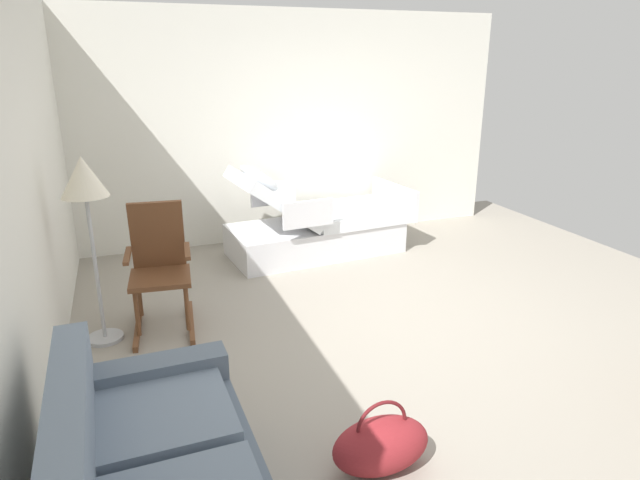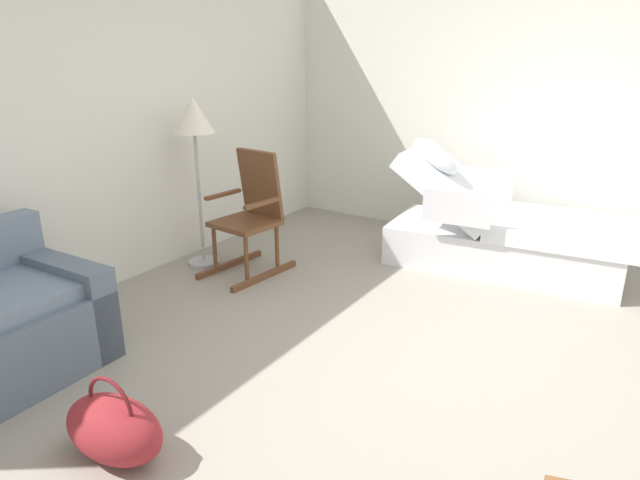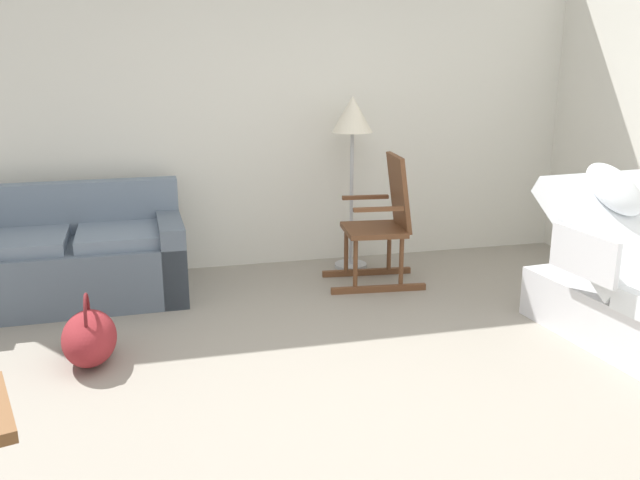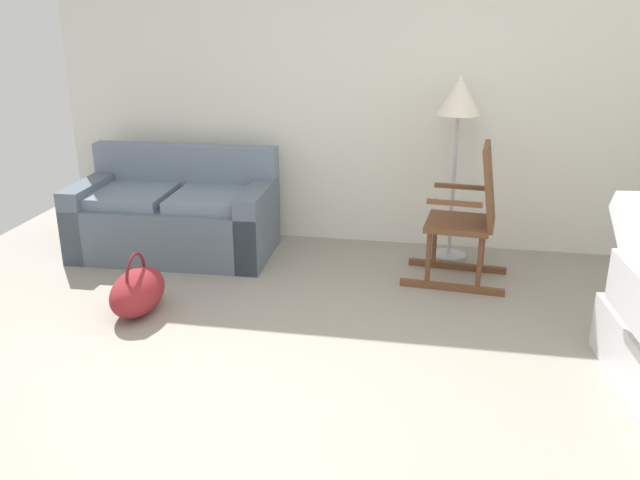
% 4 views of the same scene
% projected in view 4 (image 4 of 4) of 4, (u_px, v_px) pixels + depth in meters
% --- Properties ---
extents(ground_plane, '(6.77, 6.77, 0.00)m').
position_uv_depth(ground_plane, '(331.00, 402.00, 3.60)').
color(ground_plane, gray).
extents(back_wall, '(5.62, 0.10, 2.70)m').
position_uv_depth(back_wall, '(384.00, 85.00, 5.57)').
color(back_wall, silver).
rests_on(back_wall, ground).
extents(couch, '(1.62, 0.89, 0.85)m').
position_uv_depth(couch, '(176.00, 217.00, 5.63)').
color(couch, slate).
rests_on(couch, ground).
extents(rocking_chair, '(0.80, 0.54, 1.05)m').
position_uv_depth(rocking_chair, '(469.00, 217.00, 4.97)').
color(rocking_chair, brown).
rests_on(rocking_chair, ground).
extents(floor_lamp, '(0.34, 0.34, 1.48)m').
position_uv_depth(floor_lamp, '(459.00, 108.00, 5.19)').
color(floor_lamp, '#B2B5BA').
rests_on(floor_lamp, ground).
extents(duffel_bag, '(0.34, 0.57, 0.43)m').
position_uv_depth(duffel_bag, '(138.00, 291.00, 4.57)').
color(duffel_bag, maroon).
rests_on(duffel_bag, ground).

